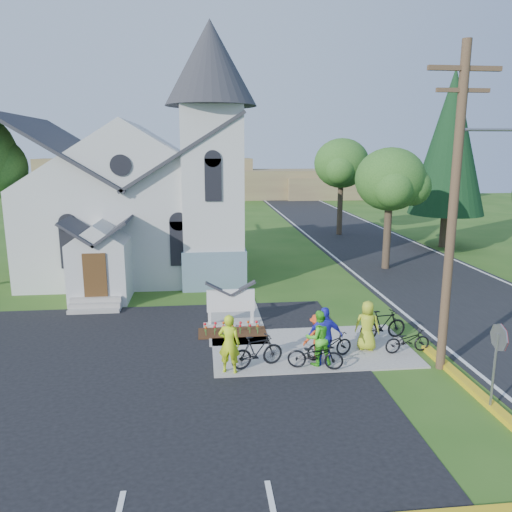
{
  "coord_description": "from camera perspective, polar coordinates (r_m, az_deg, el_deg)",
  "views": [
    {
      "loc": [
        -2.25,
        -15.79,
        6.95
      ],
      "look_at": [
        0.01,
        5.0,
        2.45
      ],
      "focal_mm": 35.0,
      "sensor_mm": 36.0,
      "label": 1
    }
  ],
  "objects": [
    {
      "name": "stop_sign",
      "position": [
        14.84,
        25.88,
        -9.51
      ],
      "size": [
        0.11,
        0.76,
        2.48
      ],
      "color": "gray",
      "rests_on": "ground"
    },
    {
      "name": "conifer",
      "position": [
        37.94,
        21.33,
        12.0
      ],
      "size": [
        5.2,
        5.2,
        12.4
      ],
      "color": "#3C2D20",
      "rests_on": "ground"
    },
    {
      "name": "bike_2",
      "position": [
        17.19,
        8.37,
        -10.01
      ],
      "size": [
        1.83,
        1.11,
        0.91
      ],
      "primitive_type": "imported",
      "rotation": [
        0.0,
        0.0,
        1.89
      ],
      "color": "black",
      "rests_on": "sidewalk"
    },
    {
      "name": "church_sign",
      "position": [
        19.92,
        -2.91,
        -5.16
      ],
      "size": [
        2.2,
        0.4,
        1.7
      ],
      "color": "gray",
      "rests_on": "ground"
    },
    {
      "name": "utility_pole",
      "position": [
        16.27,
        21.86,
        5.83
      ],
      "size": [
        3.45,
        0.28,
        10.0
      ],
      "color": "#4D3326",
      "rests_on": "ground"
    },
    {
      "name": "cyclist_3",
      "position": [
        16.97,
        7.05,
        -9.1
      ],
      "size": [
        1.1,
        0.78,
        1.55
      ],
      "primitive_type": "imported",
      "rotation": [
        0.0,
        0.0,
        3.36
      ],
      "color": "#E24519",
      "rests_on": "sidewalk"
    },
    {
      "name": "sidewalk",
      "position": [
        18.1,
        6.35,
        -10.43
      ],
      "size": [
        7.0,
        4.0,
        0.05
      ],
      "primitive_type": "cube",
      "color": "gray",
      "rests_on": "ground"
    },
    {
      "name": "bike_4",
      "position": [
        18.21,
        16.92,
        -9.2
      ],
      "size": [
        1.7,
        0.75,
        0.87
      ],
      "primitive_type": "imported",
      "rotation": [
        0.0,
        0.0,
        1.68
      ],
      "color": "black",
      "rests_on": "sidewalk"
    },
    {
      "name": "parking_lot",
      "position": [
        16.15,
        -23.39,
        -14.36
      ],
      "size": [
        20.0,
        16.0,
        0.02
      ],
      "primitive_type": "cube",
      "color": "black",
      "rests_on": "ground"
    },
    {
      "name": "bike_3",
      "position": [
        19.14,
        14.31,
        -7.6
      ],
      "size": [
        1.91,
        0.81,
        1.11
      ],
      "primitive_type": "imported",
      "rotation": [
        0.0,
        0.0,
        1.73
      ],
      "color": "black",
      "rests_on": "sidewalk"
    },
    {
      "name": "road",
      "position": [
        33.86,
        15.16,
        -0.11
      ],
      "size": [
        8.0,
        90.0,
        0.02
      ],
      "primitive_type": "cube",
      "color": "black",
      "rests_on": "ground"
    },
    {
      "name": "ground",
      "position": [
        17.4,
        1.79,
        -11.4
      ],
      "size": [
        120.0,
        120.0,
        0.0
      ],
      "primitive_type": "plane",
      "color": "#2A5418",
      "rests_on": "ground"
    },
    {
      "name": "bike_0",
      "position": [
        16.32,
        6.8,
        -11.14
      ],
      "size": [
        1.88,
        1.03,
        0.94
      ],
      "primitive_type": "imported",
      "rotation": [
        0.0,
        0.0,
        1.33
      ],
      "color": "black",
      "rests_on": "sidewalk"
    },
    {
      "name": "church",
      "position": [
        28.51,
        -12.82,
        8.43
      ],
      "size": [
        12.35,
        12.0,
        13.0
      ],
      "color": "silver",
      "rests_on": "ground"
    },
    {
      "name": "cyclist_0",
      "position": [
        15.82,
        -3.08,
        -9.97
      ],
      "size": [
        0.79,
        0.62,
        1.9
      ],
      "primitive_type": "imported",
      "rotation": [
        0.0,
        0.0,
        2.87
      ],
      "color": "#C0E11A",
      "rests_on": "sidewalk"
    },
    {
      "name": "cyclist_2",
      "position": [
        16.49,
        7.91,
        -9.06
      ],
      "size": [
        1.17,
        0.57,
        1.94
      ],
      "primitive_type": "imported",
      "rotation": [
        0.0,
        0.0,
        3.06
      ],
      "color": "#2A2BD3",
      "rests_on": "sidewalk"
    },
    {
      "name": "tree_road_mid",
      "position": [
        41.37,
        9.75,
        10.36
      ],
      "size": [
        4.4,
        4.4,
        7.8
      ],
      "color": "#3C2D20",
      "rests_on": "ground"
    },
    {
      "name": "bike_1",
      "position": [
        16.3,
        0.14,
        -10.83
      ],
      "size": [
        1.86,
        1.02,
        1.07
      ],
      "primitive_type": "imported",
      "rotation": [
        0.0,
        0.0,
        1.88
      ],
      "color": "black",
      "rests_on": "sidewalk"
    },
    {
      "name": "cyclist_4",
      "position": [
        17.95,
        12.6,
        -7.75
      ],
      "size": [
        1.0,
        0.83,
        1.76
      ],
      "primitive_type": "imported",
      "rotation": [
        0.0,
        0.0,
        2.78
      ],
      "color": "#AEBF23",
      "rests_on": "sidewalk"
    },
    {
      "name": "tree_road_near",
      "position": [
        29.85,
        15.09,
        8.39
      ],
      "size": [
        4.0,
        4.0,
        7.05
      ],
      "color": "#3C2D20",
      "rests_on": "ground"
    },
    {
      "name": "flower_bed",
      "position": [
        19.4,
        -2.72,
        -8.75
      ],
      "size": [
        2.6,
        1.1,
        0.07
      ],
      "primitive_type": "cube",
      "color": "#34180E",
      "rests_on": "ground"
    },
    {
      "name": "cyclist_1",
      "position": [
        16.48,
        7.17,
        -9.23
      ],
      "size": [
        0.98,
        0.81,
        1.84
      ],
      "primitive_type": "imported",
      "rotation": [
        0.0,
        0.0,
        3.27
      ],
      "color": "#47CB26",
      "rests_on": "sidewalk"
    },
    {
      "name": "distant_hills",
      "position": [
        72.5,
        -1.77,
        8.37
      ],
      "size": [
        61.0,
        10.0,
        5.6
      ],
      "color": "brown",
      "rests_on": "ground"
    }
  ]
}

